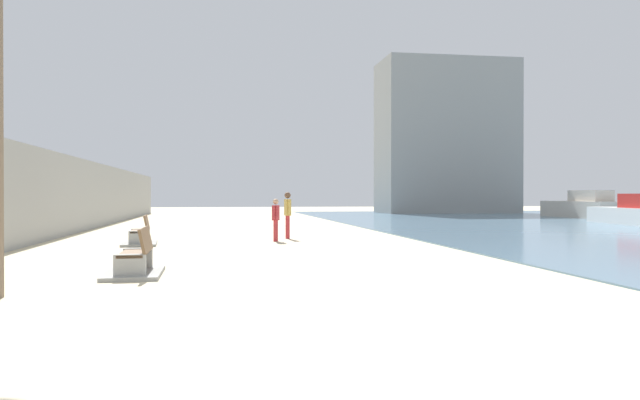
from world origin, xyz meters
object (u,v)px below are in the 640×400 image
Objects in this scene: bench_near at (136,264)px; boat_mid_bay at (582,207)px; bench_far at (140,238)px; person_walking at (288,211)px; boat_far_left at (637,213)px; person_standing at (276,217)px.

boat_mid_bay is at bearing 45.24° from bench_near.
person_walking reaches higher than bench_far.
boat_mid_bay reaches higher than person_walking.
boat_far_left is at bearing -106.59° from boat_mid_bay.
boat_mid_bay reaches higher than boat_far_left.
person_standing is (3.69, 8.87, 0.63)m from bench_near.
boat_mid_bay reaches higher than bench_near.
boat_far_left is (24.16, 17.52, 0.44)m from bench_near.
boat_far_left is (20.47, 8.65, -0.20)m from person_standing.
bench_near is 0.29× the size of boat_far_left.
person_walking is 0.24× the size of boat_far_left.
person_walking is 0.23× the size of boat_mid_bay.
person_walking is 21.23m from boat_far_left.
bench_far is 5.57m from person_walking.
bench_near is at bearing -112.75° from person_walking.
bench_far is 1.24× the size of person_walking.
boat_mid_bay is at bearing 38.26° from person_standing.
person_standing is (-0.57, -1.28, -0.17)m from person_walking.
boat_mid_bay is (27.08, 27.31, 0.55)m from bench_near.
bench_near is at bearing -83.91° from bench_far.
bench_near is at bearing -112.60° from person_standing.
boat_far_left is (19.91, 7.36, -0.36)m from person_walking.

